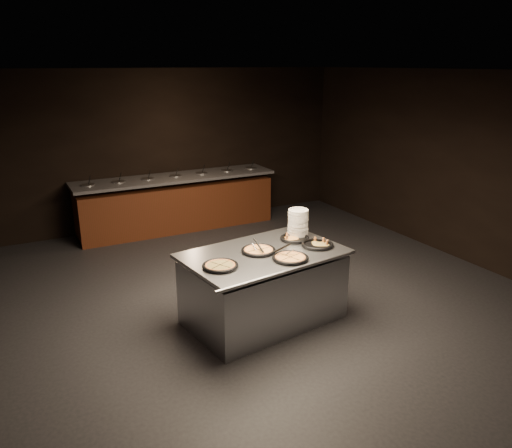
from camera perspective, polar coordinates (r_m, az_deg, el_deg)
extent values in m
cube|color=black|center=(6.52, 1.50, -9.35)|extent=(7.00, 8.00, 0.01)
cube|color=black|center=(5.79, 1.74, 17.16)|extent=(7.00, 8.00, 0.01)
cube|color=black|center=(9.62, -10.17, 8.49)|extent=(7.00, 0.01, 2.90)
cube|color=black|center=(8.24, 23.55, 5.73)|extent=(0.01, 8.00, 2.90)
cube|color=#4F2012|center=(9.44, -9.04, 2.01)|extent=(3.60, 0.75, 0.85)
cube|color=#555559|center=(9.30, -9.20, 5.25)|extent=(3.70, 0.83, 0.05)
cube|color=#36170C|center=(9.55, -8.92, -0.23)|extent=(3.60, 0.69, 0.08)
cylinder|color=silver|center=(8.96, -18.65, 4.07)|extent=(0.22, 0.22, 0.08)
cylinder|color=#3F6F2C|center=(8.95, -18.67, 4.22)|extent=(0.19, 0.19, 0.02)
cylinder|color=black|center=(8.92, -18.51, 4.75)|extent=(0.04, 0.10, 0.19)
cylinder|color=silver|center=(9.04, -15.43, 4.50)|extent=(0.22, 0.22, 0.08)
cylinder|color=#3F6F2C|center=(9.04, -15.44, 4.65)|extent=(0.19, 0.19, 0.02)
cylinder|color=black|center=(9.01, -15.27, 5.17)|extent=(0.04, 0.10, 0.19)
cylinder|color=silver|center=(9.16, -12.27, 4.90)|extent=(0.22, 0.22, 0.08)
cylinder|color=#3F6F2C|center=(9.15, -12.28, 5.05)|extent=(0.19, 0.19, 0.02)
cylinder|color=black|center=(9.12, -12.10, 5.57)|extent=(0.04, 0.10, 0.19)
cylinder|color=silver|center=(9.30, -9.20, 5.28)|extent=(0.22, 0.22, 0.08)
cylinder|color=#3F6F2C|center=(9.30, -9.21, 5.43)|extent=(0.19, 0.19, 0.02)
cylinder|color=black|center=(9.27, -9.02, 5.94)|extent=(0.04, 0.10, 0.19)
cylinder|color=silver|center=(9.47, -6.23, 5.63)|extent=(0.22, 0.22, 0.08)
cylinder|color=#3F6F2C|center=(9.47, -6.24, 5.78)|extent=(0.19, 0.19, 0.02)
cylinder|color=black|center=(9.44, -6.04, 6.28)|extent=(0.04, 0.10, 0.19)
cylinder|color=silver|center=(9.67, -3.37, 5.95)|extent=(0.22, 0.22, 0.08)
cylinder|color=#3F6F2C|center=(9.66, -3.37, 6.10)|extent=(0.19, 0.19, 0.02)
cylinder|color=black|center=(9.64, -3.17, 6.59)|extent=(0.04, 0.10, 0.19)
cylinder|color=silver|center=(9.88, -0.62, 6.25)|extent=(0.22, 0.22, 0.08)
cylinder|color=#3F6F2C|center=(9.88, -0.62, 6.39)|extent=(0.19, 0.19, 0.02)
cylinder|color=black|center=(9.86, -0.41, 6.87)|extent=(0.04, 0.10, 0.19)
cube|color=silver|center=(6.02, 0.85, -7.54)|extent=(1.89, 1.31, 0.79)
cube|color=silver|center=(5.83, 0.87, -3.42)|extent=(1.98, 1.40, 0.04)
cylinder|color=silver|center=(5.37, 3.81, -5.41)|extent=(1.83, 0.30, 0.04)
cylinder|color=silver|center=(6.35, 4.83, 0.14)|extent=(0.26, 0.26, 0.34)
cylinder|color=black|center=(5.41, -4.11, -4.91)|extent=(0.37, 0.37, 0.01)
torus|color=black|center=(5.41, -4.11, -4.75)|extent=(0.39, 0.39, 0.04)
torus|color=#9F5229|center=(5.41, -4.11, -4.73)|extent=(0.33, 0.33, 0.03)
cylinder|color=#BA864A|center=(5.41, -4.11, -4.75)|extent=(0.29, 0.29, 0.02)
cube|color=black|center=(5.40, -4.11, -4.67)|extent=(0.13, 0.26, 0.00)
cube|color=black|center=(5.40, -4.11, -4.67)|extent=(0.26, 0.13, 0.00)
cylinder|color=black|center=(5.83, 0.28, -3.15)|extent=(0.38, 0.38, 0.01)
torus|color=black|center=(5.82, 0.28, -3.01)|extent=(0.40, 0.40, 0.04)
torus|color=#9F5229|center=(5.82, 0.28, -2.99)|extent=(0.34, 0.34, 0.03)
cylinder|color=#F8B75A|center=(5.82, 0.28, -3.01)|extent=(0.30, 0.30, 0.02)
cube|color=black|center=(5.82, 0.28, -2.92)|extent=(0.02, 0.30, 0.00)
cube|color=black|center=(5.82, 0.28, -2.92)|extent=(0.30, 0.02, 0.00)
cylinder|color=black|center=(6.25, 4.44, -1.74)|extent=(0.34, 0.34, 0.01)
torus|color=black|center=(6.24, 4.45, -1.60)|extent=(0.37, 0.37, 0.04)
cylinder|color=black|center=(5.62, 3.95, -4.00)|extent=(0.39, 0.39, 0.01)
torus|color=black|center=(5.62, 3.95, -3.85)|extent=(0.41, 0.41, 0.04)
torus|color=#9F5229|center=(5.62, 3.95, -3.83)|extent=(0.35, 0.35, 0.03)
cylinder|color=#F8B75A|center=(5.62, 3.95, -3.85)|extent=(0.31, 0.31, 0.02)
cube|color=black|center=(5.62, 3.95, -3.77)|extent=(0.29, 0.10, 0.00)
cube|color=black|center=(5.62, 3.95, -3.77)|extent=(0.10, 0.29, 0.00)
cylinder|color=black|center=(6.06, 7.03, -2.46)|extent=(0.37, 0.37, 0.01)
torus|color=black|center=(6.05, 7.04, -2.31)|extent=(0.39, 0.39, 0.04)
cube|color=silver|center=(5.90, -0.61, -2.73)|extent=(0.11, 0.12, 0.00)
cylinder|color=black|center=(5.74, 0.30, -2.46)|extent=(0.04, 0.21, 0.13)
cylinder|color=silver|center=(5.82, -0.16, -2.70)|extent=(0.02, 0.11, 0.08)
cube|color=silver|center=(5.70, 4.64, -3.54)|extent=(0.15, 0.14, 0.00)
cylinder|color=black|center=(5.65, 2.94, -2.78)|extent=(0.20, 0.12, 0.14)
cylinder|color=silver|center=(5.68, 3.79, -3.26)|extent=(0.10, 0.06, 0.09)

